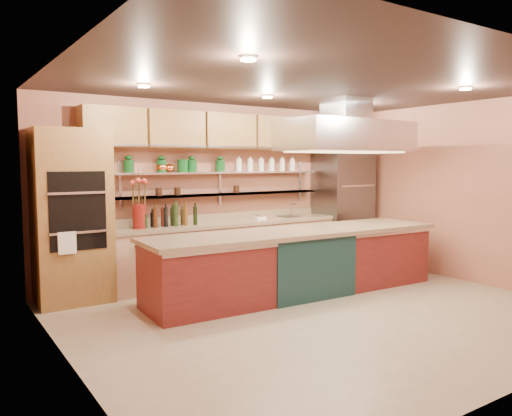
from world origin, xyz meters
TOP-DOWN VIEW (x-y plane):
  - floor at (0.00, 0.00)m, footprint 6.00×5.00m
  - ceiling at (0.00, 0.00)m, footprint 6.00×5.00m
  - wall_back at (0.00, 2.50)m, footprint 6.00×0.04m
  - wall_left at (-3.00, 0.00)m, footprint 0.04×5.00m
  - wall_right at (3.00, 0.00)m, footprint 0.04×5.00m
  - oven_stack at (-2.45, 2.18)m, footprint 0.95×0.64m
  - refrigerator at (2.35, 2.14)m, footprint 0.95×0.72m
  - back_counter at (-0.05, 2.20)m, footprint 3.84×0.64m
  - wall_shelf_lower at (-0.05, 2.37)m, footprint 3.60×0.26m
  - wall_shelf_upper at (-0.05, 2.37)m, footprint 3.60×0.26m
  - upper_cabinets at (0.00, 2.32)m, footprint 4.60×0.36m
  - range_hood at (1.20, 0.89)m, footprint 2.00×1.00m
  - ceiling_downlights at (0.00, 0.20)m, footprint 4.00×2.80m
  - island at (0.30, 0.89)m, footprint 4.40×1.13m
  - flower_vase at (-1.54, 2.15)m, footprint 0.22×0.22m
  - oil_bottle_cluster at (-1.08, 2.15)m, footprint 0.94×0.39m
  - kitchen_scale at (0.51, 2.15)m, footprint 0.20×0.17m
  - bar_faucet at (1.23, 2.25)m, footprint 0.04×0.04m
  - copper_kettle at (-0.97, 2.37)m, footprint 0.18×0.18m
  - green_canister at (-0.75, 2.37)m, footprint 0.21×0.21m

SIDE VIEW (x-z plane):
  - floor at x=0.00m, z-range -0.02..0.00m
  - island at x=0.30m, z-range 0.00..0.91m
  - back_counter at x=-0.05m, z-range 0.00..0.93m
  - kitchen_scale at x=0.51m, z-range 0.93..1.03m
  - bar_faucet at x=1.23m, z-range 0.93..1.14m
  - refrigerator at x=2.35m, z-range 0.00..2.10m
  - oil_bottle_cluster at x=-1.08m, z-range 0.93..1.22m
  - flower_vase at x=-1.54m, z-range 0.93..1.28m
  - oven_stack at x=-2.45m, z-range 0.00..2.30m
  - wall_shelf_lower at x=-0.05m, z-range 1.34..1.36m
  - wall_back at x=0.00m, z-range 0.00..2.80m
  - wall_left at x=-3.00m, z-range 0.00..2.80m
  - wall_right at x=3.00m, z-range 0.00..2.80m
  - wall_shelf_upper at x=-0.05m, z-range 1.69..1.71m
  - copper_kettle at x=-0.97m, z-range 1.71..1.84m
  - green_canister at x=-0.75m, z-range 1.71..1.91m
  - range_hood at x=1.20m, z-range 2.02..2.48m
  - upper_cabinets at x=0.00m, z-range 2.08..2.62m
  - ceiling_downlights at x=0.00m, z-range 2.76..2.78m
  - ceiling at x=0.00m, z-range 2.79..2.81m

